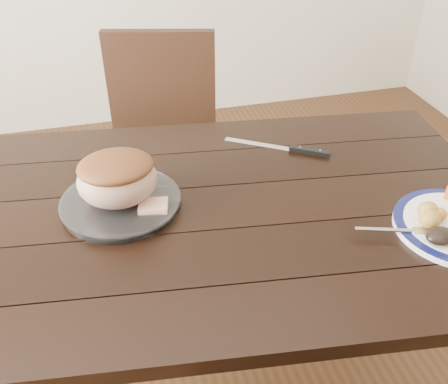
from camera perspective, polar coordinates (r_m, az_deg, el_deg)
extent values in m
plane|color=#472B16|center=(1.81, -2.80, -21.04)|extent=(4.00, 4.00, 0.00)
cube|color=black|center=(1.26, -3.74, -2.60)|extent=(1.70, 1.10, 0.04)
cube|color=black|center=(1.95, 17.46, -2.72)|extent=(0.07, 0.07, 0.71)
cube|color=black|center=(1.95, -7.14, 2.46)|extent=(0.51, 0.51, 0.04)
cube|color=black|center=(2.01, -7.12, 11.59)|extent=(0.42, 0.14, 0.46)
cube|color=black|center=(2.22, -1.65, -0.03)|extent=(0.04, 0.04, 0.43)
cube|color=black|center=(1.94, -1.81, -6.26)|extent=(0.04, 0.04, 0.43)
cube|color=black|center=(2.26, -10.82, -0.07)|extent=(0.04, 0.04, 0.43)
cube|color=black|center=(1.98, -12.33, -6.17)|extent=(0.04, 0.04, 0.43)
cylinder|color=white|center=(1.28, -11.69, -1.30)|extent=(0.29, 0.29, 0.02)
ellipsoid|color=gold|center=(1.28, 23.38, -2.36)|extent=(0.04, 0.03, 0.03)
ellipsoid|color=gold|center=(1.24, 22.45, -2.89)|extent=(0.05, 0.05, 0.04)
ellipsoid|color=gold|center=(1.27, 22.26, -1.93)|extent=(0.05, 0.04, 0.04)
ellipsoid|color=black|center=(1.21, 23.54, -4.63)|extent=(0.07, 0.05, 0.03)
cube|color=silver|center=(1.21, 17.97, -4.20)|extent=(0.14, 0.05, 0.00)
cube|color=silver|center=(1.24, 21.78, -4.21)|extent=(0.05, 0.04, 0.00)
ellipsoid|color=tan|center=(1.24, -12.09, 1.35)|extent=(0.19, 0.17, 0.13)
cube|color=tan|center=(1.23, -8.08, -1.64)|extent=(0.08, 0.07, 0.02)
cube|color=silver|center=(1.52, 3.78, 5.48)|extent=(0.18, 0.13, 0.00)
cube|color=black|center=(1.49, 9.76, 4.63)|extent=(0.11, 0.08, 0.01)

